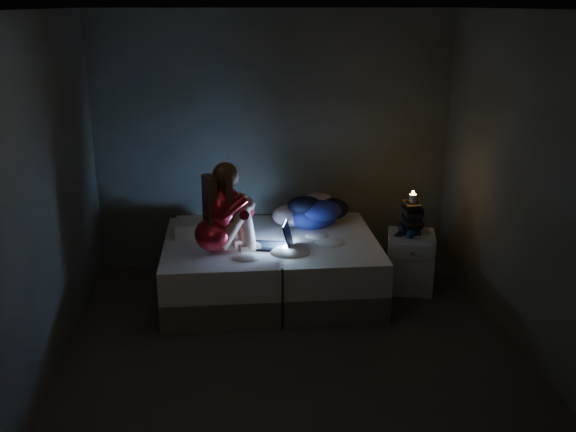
{
  "coord_description": "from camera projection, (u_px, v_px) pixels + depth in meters",
  "views": [
    {
      "loc": [
        -0.49,
        -4.58,
        2.64
      ],
      "look_at": [
        0.05,
        1.0,
        0.8
      ],
      "focal_mm": 40.57,
      "sensor_mm": 36.0,
      "label": 1
    }
  ],
  "objects": [
    {
      "name": "phone",
      "position": [
        402.0,
        235.0,
        6.07
      ],
      "size": [
        0.12,
        0.16,
        0.01
      ],
      "primitive_type": "cube",
      "rotation": [
        0.0,
        0.0,
        -0.37
      ],
      "color": "black",
      "rests_on": "nightstand"
    },
    {
      "name": "clothes_pile",
      "position": [
        311.0,
        210.0,
        6.39
      ],
      "size": [
        0.67,
        0.59,
        0.33
      ],
      "primitive_type": null,
      "rotation": [
        0.0,
        0.0,
        0.31
      ],
      "color": "navy",
      "rests_on": "bed"
    },
    {
      "name": "blue_orb",
      "position": [
        414.0,
        235.0,
        5.97
      ],
      "size": [
        0.08,
        0.08,
        0.08
      ],
      "primitive_type": "sphere",
      "color": "navy",
      "rests_on": "nightstand"
    },
    {
      "name": "wall_left",
      "position": [
        42.0,
        201.0,
        4.63
      ],
      "size": [
        0.02,
        3.8,
        2.6
      ],
      "primitive_type": "cube",
      "color": "#555753",
      "rests_on": "ground"
    },
    {
      "name": "bed",
      "position": [
        271.0,
        266.0,
        6.15
      ],
      "size": [
        1.97,
        1.48,
        0.54
      ],
      "primitive_type": null,
      "color": "silver",
      "rests_on": "ground"
    },
    {
      "name": "wall_right",
      "position": [
        530.0,
        187.0,
        4.96
      ],
      "size": [
        0.02,
        3.8,
        2.6
      ],
      "primitive_type": "cube",
      "color": "#555753",
      "rests_on": "ground"
    },
    {
      "name": "wall_front",
      "position": [
        338.0,
        309.0,
        2.99
      ],
      "size": [
        3.6,
        0.02,
        2.6
      ],
      "primitive_type": "cube",
      "color": "#555753",
      "rests_on": "ground"
    },
    {
      "name": "pillow",
      "position": [
        200.0,
        227.0,
        6.2
      ],
      "size": [
        0.46,
        0.33,
        0.13
      ],
      "primitive_type": "cube",
      "color": "white",
      "rests_on": "bed"
    },
    {
      "name": "woman",
      "position": [
        212.0,
        209.0,
        5.61
      ],
      "size": [
        0.58,
        0.47,
        0.81
      ],
      "primitive_type": null,
      "rotation": [
        0.0,
        0.0,
        0.32
      ],
      "color": "#A90D09",
      "rests_on": "bed"
    },
    {
      "name": "book_stack",
      "position": [
        412.0,
        217.0,
        6.11
      ],
      "size": [
        0.19,
        0.25,
        0.31
      ],
      "primitive_type": null,
      "color": "black",
      "rests_on": "nightstand"
    },
    {
      "name": "laptop",
      "position": [
        271.0,
        234.0,
        5.83
      ],
      "size": [
        0.4,
        0.32,
        0.25
      ],
      "primitive_type": null,
      "rotation": [
        0.0,
        0.0,
        -0.22
      ],
      "color": "black",
      "rests_on": "bed"
    },
    {
      "name": "nightstand",
      "position": [
        410.0,
        262.0,
        6.22
      ],
      "size": [
        0.51,
        0.47,
        0.57
      ],
      "primitive_type": "cube",
      "rotation": [
        0.0,
        0.0,
        -0.24
      ],
      "color": "silver",
      "rests_on": "ground"
    },
    {
      "name": "floor",
      "position": [
        294.0,
        351.0,
        5.21
      ],
      "size": [
        3.6,
        3.8,
        0.02
      ],
      "primitive_type": "cube",
      "color": "#322C28",
      "rests_on": "ground"
    },
    {
      "name": "wall_back",
      "position": [
        274.0,
        142.0,
        6.6
      ],
      "size": [
        3.6,
        0.02,
        2.6
      ],
      "primitive_type": "cube",
      "color": "#555753",
      "rests_on": "ground"
    },
    {
      "name": "ceiling",
      "position": [
        295.0,
        8.0,
        4.39
      ],
      "size": [
        3.6,
        3.8,
        0.02
      ],
      "primitive_type": "cube",
      "color": "silver",
      "rests_on": "ground"
    },
    {
      "name": "candle",
      "position": [
        413.0,
        197.0,
        6.05
      ],
      "size": [
        0.07,
        0.07,
        0.08
      ],
      "primitive_type": "cylinder",
      "color": "beige",
      "rests_on": "book_stack"
    }
  ]
}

